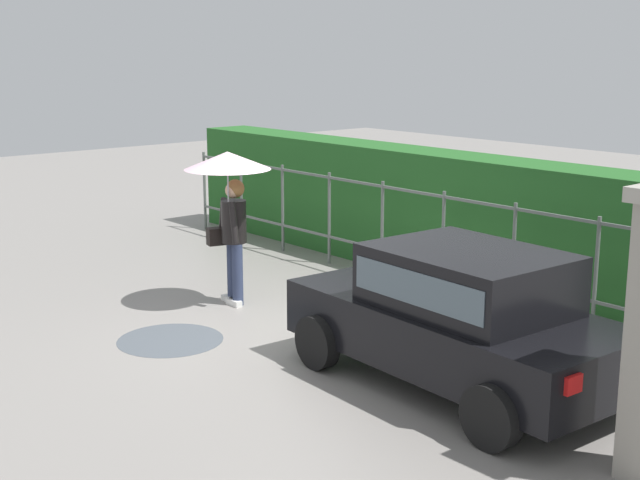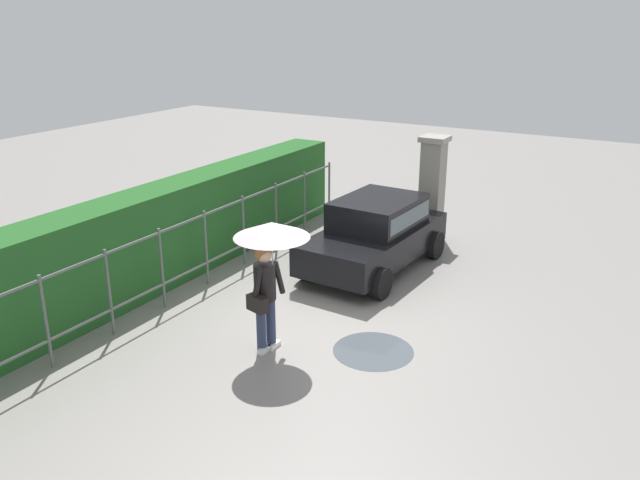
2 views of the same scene
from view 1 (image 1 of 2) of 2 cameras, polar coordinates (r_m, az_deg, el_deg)
ground_plane at (r=10.87m, az=-1.13°, el=-6.10°), size 40.00×40.00×0.00m
car at (r=9.09m, az=9.11°, el=-4.69°), size 3.81×2.02×1.48m
pedestrian at (r=11.74m, az=-5.94°, el=3.60°), size 1.16×1.16×2.12m
fence_section at (r=12.83m, az=5.99°, el=0.55°), size 11.03×0.05×1.50m
hedge_row at (r=13.43m, az=8.53°, el=1.55°), size 11.98×0.90×1.90m
puddle_near at (r=10.78m, az=-9.74°, el=-6.44°), size 1.28×1.28×0.00m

